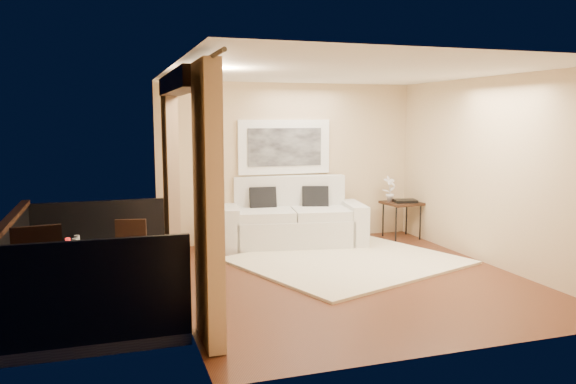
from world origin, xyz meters
TOP-DOWN VIEW (x-y plane):
  - floor at (0.00, 0.00)m, footprint 5.00×5.00m
  - room_shell at (-2.13, 0.00)m, footprint 5.00×6.40m
  - balcony at (-3.31, 0.00)m, footprint 1.81×2.60m
  - curtains at (-2.11, 0.00)m, footprint 0.16×4.80m
  - artwork at (-0.09, 2.46)m, footprint 1.62×0.07m
  - rug at (0.34, 0.75)m, footprint 3.64×3.41m
  - sofa at (-0.08, 2.10)m, footprint 2.48×1.38m
  - side_table at (1.93, 2.00)m, footprint 0.66×0.66m
  - tray at (1.96, 1.94)m, footprint 0.43×0.35m
  - orchid at (1.75, 2.13)m, footprint 0.27×0.21m
  - bistro_table at (-3.49, -0.15)m, footprint 0.65×0.65m
  - balcony_chair_far at (-2.72, 0.53)m, footprint 0.44×0.44m
  - balcony_chair_near at (-3.66, -0.89)m, footprint 0.52×0.52m
  - ice_bucket at (-3.68, -0.07)m, footprint 0.18×0.18m
  - candle at (-3.44, 0.01)m, footprint 0.06×0.06m
  - vase at (-3.50, -0.37)m, footprint 0.04×0.04m
  - glass_a at (-3.35, -0.28)m, footprint 0.06×0.06m
  - glass_b at (-3.34, -0.12)m, footprint 0.06×0.06m

SIDE VIEW (x-z plane):
  - floor at x=0.00m, z-range 0.00..0.00m
  - rug at x=0.34m, z-range 0.00..0.04m
  - balcony at x=-3.31m, z-range -0.41..0.76m
  - sofa at x=-0.08m, z-range -0.17..0.96m
  - balcony_chair_far at x=-2.72m, z-range 0.06..0.93m
  - side_table at x=1.93m, z-range 0.26..0.91m
  - bistro_table at x=-3.49m, z-range 0.27..0.97m
  - balcony_chair_near at x=-3.66m, z-range 0.09..1.16m
  - tray at x=1.96m, z-range 0.64..0.69m
  - candle at x=-3.44m, z-range 0.70..0.77m
  - glass_a at x=-3.35m, z-range 0.70..0.82m
  - glass_b at x=-3.34m, z-range 0.70..0.82m
  - vase at x=-3.50m, z-range 0.70..0.88m
  - ice_bucket at x=-3.68m, z-range 0.70..0.90m
  - orchid at x=1.75m, z-range 0.64..1.10m
  - curtains at x=-2.11m, z-range 0.02..2.66m
  - artwork at x=-0.09m, z-range 1.16..2.08m
  - room_shell at x=-2.13m, z-range 0.02..5.02m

